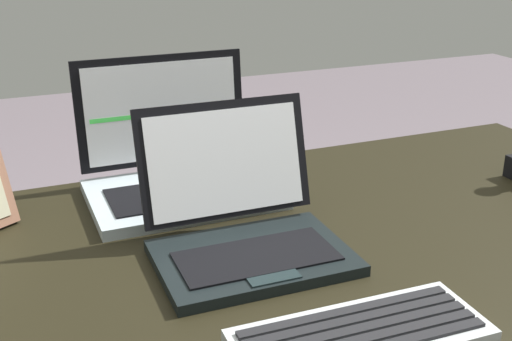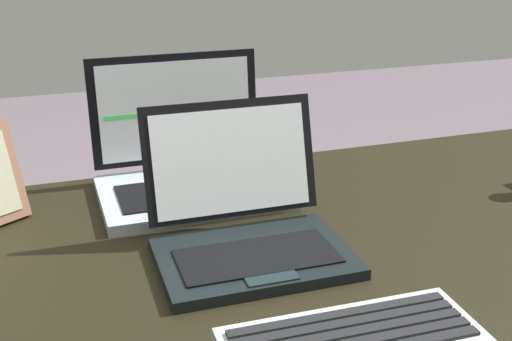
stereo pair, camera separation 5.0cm
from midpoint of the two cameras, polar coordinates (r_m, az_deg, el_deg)
The scene contains 3 objects.
desk at distance 1.05m, azimuth 5.42°, elevation -11.46°, with size 1.43×0.75×0.72m.
laptop_front at distance 0.95m, azimuth 0.71°, elevation -4.90°, with size 0.27×0.24×0.20m.
laptop_rear at distance 1.16m, azimuth -4.77°, elevation 0.31°, with size 0.32×0.25×0.23m.
Camera 2 is at (-0.35, -0.81, 1.18)m, focal length 45.71 mm.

